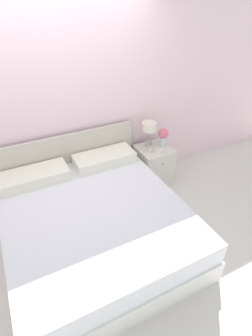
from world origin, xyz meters
TOP-DOWN VIEW (x-y plane):
  - ground_plane at (0.00, 0.00)m, footprint 12.00×12.00m
  - wall_back at (0.00, 0.07)m, footprint 8.00×0.06m
  - bed at (0.00, -0.95)m, footprint 1.92×2.04m
  - nightstand at (1.23, -0.26)m, footprint 0.48×0.49m
  - table_lamp at (1.18, -0.16)m, footprint 0.21×0.21m
  - flower_vase at (1.38, -0.24)m, footprint 0.15×0.15m
  - teacup at (1.22, -0.41)m, footprint 0.11×0.11m
  - alarm_clock at (1.12, -0.30)m, footprint 0.06×0.05m

SIDE VIEW (x-z plane):
  - ground_plane at x=0.00m, z-range 0.00..0.00m
  - nightstand at x=1.23m, z-range 0.00..0.57m
  - bed at x=0.00m, z-range -0.19..0.77m
  - teacup at x=1.22m, z-range 0.57..0.64m
  - alarm_clock at x=1.12m, z-range 0.57..0.64m
  - flower_vase at x=1.38m, z-range 0.60..0.88m
  - table_lamp at x=1.18m, z-range 0.66..1.04m
  - wall_back at x=0.00m, z-range 0.00..2.60m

